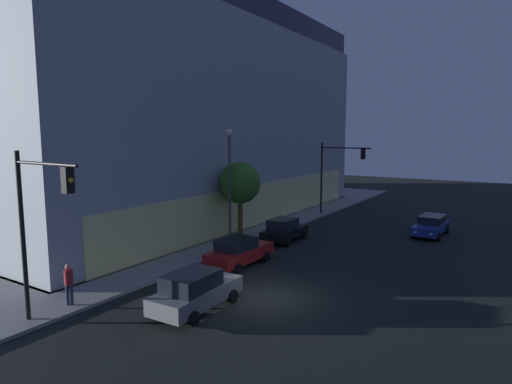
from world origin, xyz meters
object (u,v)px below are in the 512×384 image
Objects in this scene: traffic_light_near_corner at (37,213)px; car_red at (239,252)px; modern_building at (134,116)px; car_grey at (195,291)px; sidewalk_tree at (240,183)px; car_blue at (431,225)px; traffic_light_far_corner at (336,167)px; car_black at (284,230)px; street_lamp_sidewalk at (230,172)px; pedestrian_waiting at (69,281)px.

car_red is at bearing -8.55° from traffic_light_near_corner.
modern_building is 28.27m from car_grey.
modern_building reaches higher than car_grey.
traffic_light_near_corner reaches higher than sidewalk_tree.
modern_building is 28.78m from car_blue.
traffic_light_far_corner reaches higher than car_blue.
car_grey is (-11.23, -5.40, -3.19)m from sidewalk_tree.
traffic_light_near_corner is at bearing 159.05° from car_blue.
car_black is at bearing -3.43° from traffic_light_near_corner.
traffic_light_far_corner reaches higher than car_grey.
car_red is at bearing -137.84° from street_lamp_sidewalk.
sidewalk_tree is at bearing 33.84° from car_red.
car_black is (-10.69, -0.55, -3.74)m from traffic_light_far_corner.
pedestrian_waiting is (-26.06, 1.54, -3.32)m from traffic_light_far_corner.
car_blue is (7.38, -8.37, -0.04)m from car_black.
street_lamp_sidewalk reaches higher than car_grey.
modern_building is at bearing 110.84° from traffic_light_far_corner.
car_blue is at bearing -82.33° from modern_building.
traffic_light_near_corner is 3.94m from pedestrian_waiting.
sidewalk_tree is at bearing 128.19° from car_blue.
traffic_light_near_corner is 14.22m from street_lamp_sidewalk.
traffic_light_near_corner reaches higher than car_blue.
sidewalk_tree is 14.56m from car_blue.
pedestrian_waiting is 15.52m from car_black.
modern_building reaches higher than car_black.
traffic_light_far_corner is 17.55m from car_red.
car_red is at bearing -146.16° from sidewalk_tree.
pedestrian_waiting is 25.04m from car_blue.
modern_building reaches higher than sidewalk_tree.
car_red is (10.77, -1.62, -3.75)m from traffic_light_near_corner.
car_blue is at bearing -24.69° from pedestrian_waiting.
traffic_light_far_corner is at bearing -3.37° from pedestrian_waiting.
car_red is (-10.12, -19.49, -8.39)m from modern_building.
car_grey is at bearing -152.05° from street_lamp_sidewalk.
traffic_light_far_corner is 3.63× the size of pedestrian_waiting.
traffic_light_near_corner is at bearing 171.45° from car_red.
traffic_light_near_corner is 11.51m from car_red.
modern_building reaches higher than traffic_light_near_corner.
traffic_light_near_corner is at bearing 176.57° from car_black.
car_grey is (2.74, -4.70, -0.37)m from pedestrian_waiting.
street_lamp_sidewalk is 1.83× the size of car_black.
traffic_light_near_corner reaches higher than car_grey.
car_grey is at bearing -161.90° from car_red.
car_grey is 1.08× the size of car_black.
traffic_light_far_corner is at bearing 69.62° from car_blue.
modern_building is 27.88m from traffic_light_near_corner.
traffic_light_near_corner is 6.91m from car_grey.
car_blue is at bearing -51.81° from sidewalk_tree.
pedestrian_waiting is at bearing 155.31° from car_blue.
modern_building is 9.00× the size of car_black.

